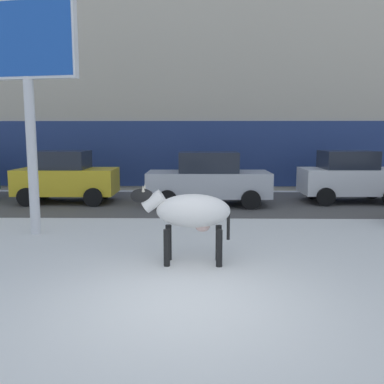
% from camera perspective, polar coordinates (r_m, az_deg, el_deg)
% --- Properties ---
extents(ground_plane, '(120.00, 120.00, 0.00)m').
position_cam_1_polar(ground_plane, '(6.39, -1.17, -14.76)').
color(ground_plane, white).
extents(road_strip, '(60.00, 5.60, 0.01)m').
position_cam_1_polar(road_strip, '(15.07, 0.11, -1.47)').
color(road_strip, '#514F4C').
rests_on(road_strip, ground).
extents(building_facade, '(44.00, 6.10, 13.00)m').
position_cam_1_polar(building_facade, '(21.56, 0.39, 18.67)').
color(building_facade, '#BCB29E').
rests_on(building_facade, ground).
extents(cow_holstein, '(1.90, 0.62, 1.54)m').
position_cam_1_polar(cow_holstein, '(7.94, -0.23, -2.70)').
color(cow_holstein, silver).
rests_on(cow_holstein, ground).
extents(billboard, '(2.52, 0.63, 5.56)m').
position_cam_1_polar(billboard, '(11.07, -21.56, 17.01)').
color(billboard, silver).
rests_on(billboard, ground).
extents(car_yellow_hatchback, '(3.51, 1.94, 1.86)m').
position_cam_1_polar(car_yellow_hatchback, '(15.72, -16.76, 1.98)').
color(car_yellow_hatchback, gold).
rests_on(car_yellow_hatchback, ground).
extents(car_silver_sedan, '(4.21, 2.01, 1.84)m').
position_cam_1_polar(car_silver_sedan, '(14.53, 2.23, 1.77)').
color(car_silver_sedan, '#B7BABF').
rests_on(car_silver_sedan, ground).
extents(car_white_hatchback, '(3.51, 1.94, 1.86)m').
position_cam_1_polar(car_white_hatchback, '(16.14, 20.64, 1.96)').
color(car_white_hatchback, white).
rests_on(car_white_hatchback, ground).
extents(pedestrian_near_billboard, '(0.36, 0.24, 1.73)m').
position_cam_1_polar(pedestrian_near_billboard, '(19.33, 22.22, 2.64)').
color(pedestrian_near_billboard, '#282833').
rests_on(pedestrian_near_billboard, ground).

